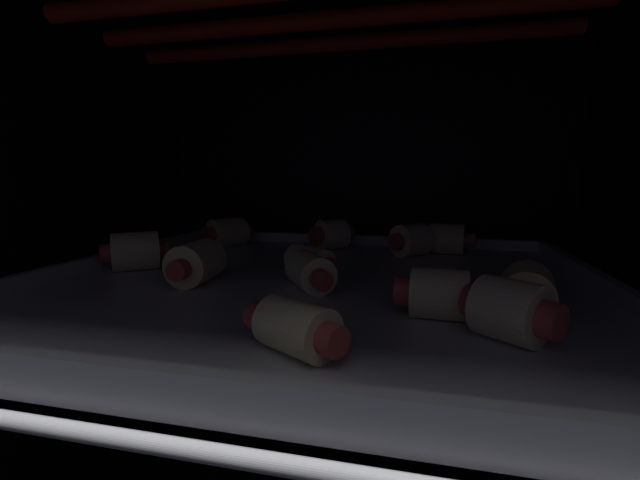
# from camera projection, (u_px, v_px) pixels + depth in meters

# --- Properties ---
(oven_wall_back) EXTENTS (0.53, 0.01, 0.41)m
(oven_wall_back) POSITION_uv_depth(u_px,v_px,m) (360.00, 220.00, 0.56)
(oven_wall_back) COLOR black
(oven_wall_back) RESTS_ON ground_plane
(oven_wall_left) EXTENTS (0.01, 0.45, 0.41)m
(oven_wall_left) POSITION_uv_depth(u_px,v_px,m) (47.00, 238.00, 0.39)
(oven_wall_left) COLOR black
(oven_wall_left) RESTS_ON ground_plane
(heating_element) EXTENTS (0.41, 0.20, 0.01)m
(heating_element) POSITION_uv_depth(u_px,v_px,m) (319.00, 5.00, 0.31)
(heating_element) COLOR maroon
(oven_rack_mid) EXTENTS (0.48, 0.44, 0.01)m
(oven_rack_mid) POSITION_uv_depth(u_px,v_px,m) (319.00, 296.00, 0.34)
(oven_rack_mid) COLOR slate
(baking_tray_mid) EXTENTS (0.42, 0.38, 0.02)m
(baking_tray_mid) POSITION_uv_depth(u_px,v_px,m) (319.00, 285.00, 0.34)
(baking_tray_mid) COLOR silver
(baking_tray_mid) RESTS_ON oven_rack_mid
(pig_in_blanket_mid_0) EXTENTS (0.06, 0.04, 0.03)m
(pig_in_blanket_mid_0) POSITION_uv_depth(u_px,v_px,m) (447.00, 239.00, 0.45)
(pig_in_blanket_mid_0) COLOR beige
(pig_in_blanket_mid_0) RESTS_ON baking_tray_mid
(pig_in_blanket_mid_1) EXTENTS (0.05, 0.05, 0.03)m
(pig_in_blanket_mid_1) POSITION_uv_depth(u_px,v_px,m) (332.00, 235.00, 0.48)
(pig_in_blanket_mid_1) COLOR beige
(pig_in_blanket_mid_1) RESTS_ON baking_tray_mid
(pig_in_blanket_mid_2) EXTENTS (0.05, 0.05, 0.03)m
(pig_in_blanket_mid_2) POSITION_uv_depth(u_px,v_px,m) (135.00, 251.00, 0.37)
(pig_in_blanket_mid_2) COLOR beige
(pig_in_blanket_mid_2) RESTS_ON baking_tray_mid
(pig_in_blanket_mid_3) EXTENTS (0.05, 0.05, 0.03)m
(pig_in_blanket_mid_3) POSITION_uv_depth(u_px,v_px,m) (310.00, 261.00, 0.35)
(pig_in_blanket_mid_3) COLOR beige
(pig_in_blanket_mid_3) RESTS_ON baking_tray_mid
(pig_in_blanket_mid_4) EXTENTS (0.05, 0.05, 0.03)m
(pig_in_blanket_mid_4) POSITION_uv_depth(u_px,v_px,m) (411.00, 240.00, 0.44)
(pig_in_blanket_mid_4) COLOR beige
(pig_in_blanket_mid_4) RESTS_ON baking_tray_mid
(pig_in_blanket_mid_5) EXTENTS (0.05, 0.04, 0.03)m
(pig_in_blanket_mid_5) POSITION_uv_depth(u_px,v_px,m) (297.00, 328.00, 0.20)
(pig_in_blanket_mid_5) COLOR beige
(pig_in_blanket_mid_5) RESTS_ON baking_tray_mid
(pig_in_blanket_mid_6) EXTENTS (0.05, 0.06, 0.03)m
(pig_in_blanket_mid_6) POSITION_uv_depth(u_px,v_px,m) (228.00, 232.00, 0.50)
(pig_in_blanket_mid_6) COLOR beige
(pig_in_blanket_mid_6) RESTS_ON baking_tray_mid
(pig_in_blanket_mid_7) EXTENTS (0.04, 0.06, 0.03)m
(pig_in_blanket_mid_7) POSITION_uv_depth(u_px,v_px,m) (527.00, 291.00, 0.25)
(pig_in_blanket_mid_7) COLOR beige
(pig_in_blanket_mid_7) RESTS_ON baking_tray_mid
(pig_in_blanket_mid_8) EXTENTS (0.05, 0.06, 0.03)m
(pig_in_blanket_mid_8) POSITION_uv_depth(u_px,v_px,m) (309.00, 272.00, 0.31)
(pig_in_blanket_mid_8) COLOR beige
(pig_in_blanket_mid_8) RESTS_ON baking_tray_mid
(pig_in_blanket_mid_9) EXTENTS (0.05, 0.04, 0.03)m
(pig_in_blanket_mid_9) POSITION_uv_depth(u_px,v_px,m) (510.00, 310.00, 0.21)
(pig_in_blanket_mid_9) COLOR beige
(pig_in_blanket_mid_9) RESTS_ON baking_tray_mid
(pig_in_blanket_mid_10) EXTENTS (0.05, 0.03, 0.03)m
(pig_in_blanket_mid_10) POSITION_uv_depth(u_px,v_px,m) (439.00, 294.00, 0.25)
(pig_in_blanket_mid_10) COLOR beige
(pig_in_blanket_mid_10) RESTS_ON baking_tray_mid
(pig_in_blanket_mid_11) EXTENTS (0.03, 0.06, 0.03)m
(pig_in_blanket_mid_11) POSITION_uv_depth(u_px,v_px,m) (196.00, 263.00, 0.33)
(pig_in_blanket_mid_11) COLOR beige
(pig_in_blanket_mid_11) RESTS_ON baking_tray_mid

